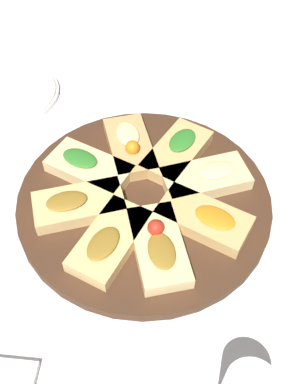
# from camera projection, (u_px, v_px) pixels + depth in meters

# --- Properties ---
(ground_plane) EXTENTS (3.00, 3.00, 0.00)m
(ground_plane) POSITION_uv_depth(u_px,v_px,m) (144.00, 203.00, 0.78)
(ground_plane) COLOR white
(serving_board) EXTENTS (0.43, 0.43, 0.02)m
(serving_board) POSITION_uv_depth(u_px,v_px,m) (144.00, 200.00, 0.77)
(serving_board) COLOR #422819
(serving_board) RESTS_ON ground_plane
(focaccia_slice_0) EXTENTS (0.13, 0.16, 0.03)m
(focaccia_slice_0) POSITION_uv_depth(u_px,v_px,m) (110.00, 241.00, 0.69)
(focaccia_slice_0) COLOR #DBB775
(focaccia_slice_0) RESTS_ON serving_board
(focaccia_slice_1) EXTENTS (0.10, 0.16, 0.04)m
(focaccia_slice_1) POSITION_uv_depth(u_px,v_px,m) (159.00, 246.00, 0.69)
(focaccia_slice_1) COLOR #E5C689
(focaccia_slice_1) RESTS_ON serving_board
(focaccia_slice_2) EXTENTS (0.16, 0.14, 0.03)m
(focaccia_slice_2) POSITION_uv_depth(u_px,v_px,m) (204.00, 219.00, 0.72)
(focaccia_slice_2) COLOR tan
(focaccia_slice_2) RESTS_ON serving_board
(focaccia_slice_3) EXTENTS (0.16, 0.11, 0.03)m
(focaccia_slice_3) POSITION_uv_depth(u_px,v_px,m) (206.00, 178.00, 0.78)
(focaccia_slice_3) COLOR #E5C689
(focaccia_slice_3) RESTS_ON serving_board
(focaccia_slice_4) EXTENTS (0.14, 0.16, 0.03)m
(focaccia_slice_4) POSITION_uv_depth(u_px,v_px,m) (177.00, 152.00, 0.82)
(focaccia_slice_4) COLOR tan
(focaccia_slice_4) RESTS_ON serving_board
(focaccia_slice_5) EXTENTS (0.11, 0.16, 0.04)m
(focaccia_slice_5) POSITION_uv_depth(u_px,v_px,m) (130.00, 146.00, 0.83)
(focaccia_slice_5) COLOR tan
(focaccia_slice_5) RESTS_ON serving_board
(focaccia_slice_6) EXTENTS (0.16, 0.14, 0.03)m
(focaccia_slice_6) POSITION_uv_depth(u_px,v_px,m) (89.00, 167.00, 0.79)
(focaccia_slice_6) COLOR #E5C689
(focaccia_slice_6) RESTS_ON serving_board
(focaccia_slice_7) EXTENTS (0.16, 0.11, 0.03)m
(focaccia_slice_7) POSITION_uv_depth(u_px,v_px,m) (78.00, 205.00, 0.74)
(focaccia_slice_7) COLOR #DBB775
(focaccia_slice_7) RESTS_ON serving_board
(plate_left) EXTENTS (0.22, 0.22, 0.02)m
(plate_left) POSITION_uv_depth(u_px,v_px,m) (7.00, 93.00, 0.96)
(plate_left) COLOR white
(plate_left) RESTS_ON ground_plane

